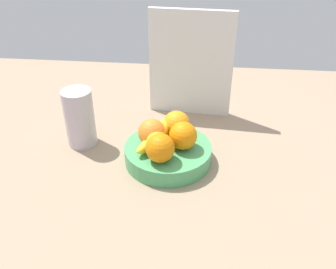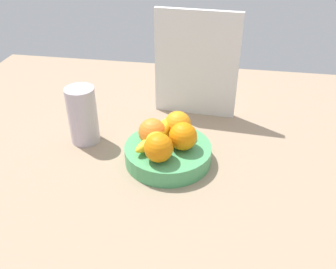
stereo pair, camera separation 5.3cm
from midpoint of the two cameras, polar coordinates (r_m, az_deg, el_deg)
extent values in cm
cube|color=gray|center=(110.80, 1.93, -3.92)|extent=(180.00, 140.00, 3.00)
cylinder|color=#4BA162|center=(106.44, 1.43, -2.97)|extent=(24.98, 24.98, 5.04)
sphere|color=orange|center=(102.25, 3.81, -0.30)|extent=(7.93, 7.93, 7.93)
sphere|color=orange|center=(107.52, 2.91, 1.55)|extent=(7.93, 7.93, 7.93)
sphere|color=orange|center=(103.91, -0.99, 0.37)|extent=(7.93, 7.93, 7.93)
sphere|color=orange|center=(97.43, 0.09, -2.09)|extent=(7.93, 7.93, 7.93)
ellipsoid|color=yellow|center=(104.65, -0.27, -0.65)|extent=(12.32, 16.57, 4.00)
ellipsoid|color=yellow|center=(103.26, 0.07, 0.30)|extent=(8.17, 17.46, 4.00)
cube|color=silver|center=(124.65, 5.64, 10.67)|extent=(28.06, 3.68, 36.00)
cylinder|color=#C0B2C1|center=(114.43, -11.79, 2.92)|extent=(8.93, 8.93, 17.98)
camera|label=1|loc=(0.03, -88.52, 0.96)|focal=39.34mm
camera|label=2|loc=(0.03, 91.48, -0.96)|focal=39.34mm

